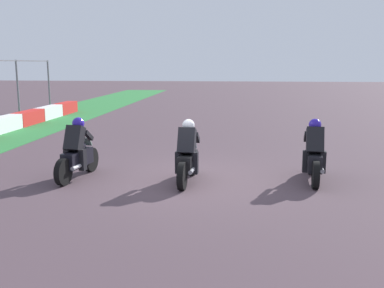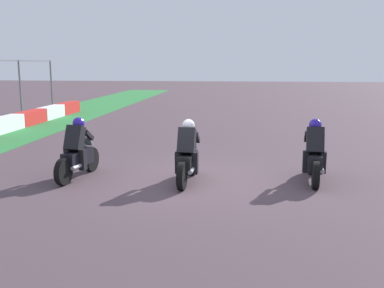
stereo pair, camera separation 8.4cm
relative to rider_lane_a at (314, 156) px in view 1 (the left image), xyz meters
name	(u,v)px [view 1 (the left image)]	position (x,y,z in m)	size (l,w,h in m)	color
ground_plane	(194,180)	(-0.21, 2.90, -0.62)	(120.00, 120.00, 0.00)	#4D3B43
rider_lane_a	(314,156)	(0.00, 0.00, 0.00)	(2.04, 0.56, 1.51)	black
rider_lane_b	(188,157)	(-0.41, 3.02, 0.00)	(2.04, 0.55, 1.51)	black
rider_lane_c	(77,153)	(-0.32, 5.78, 0.00)	(2.04, 0.59, 1.51)	black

